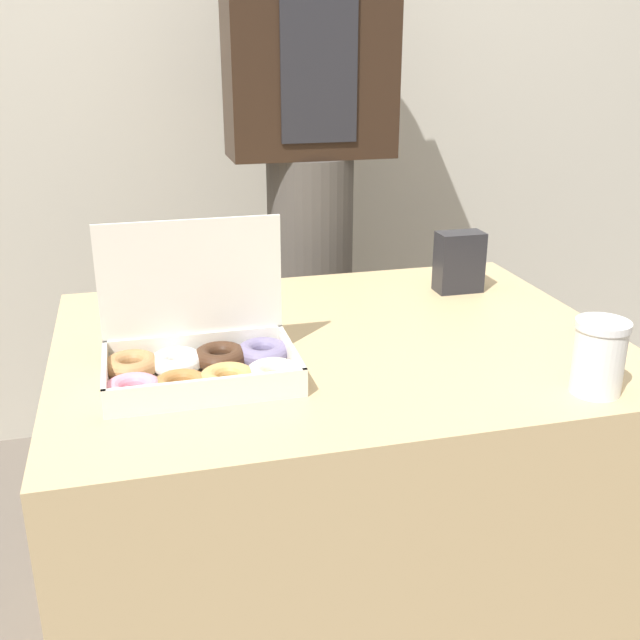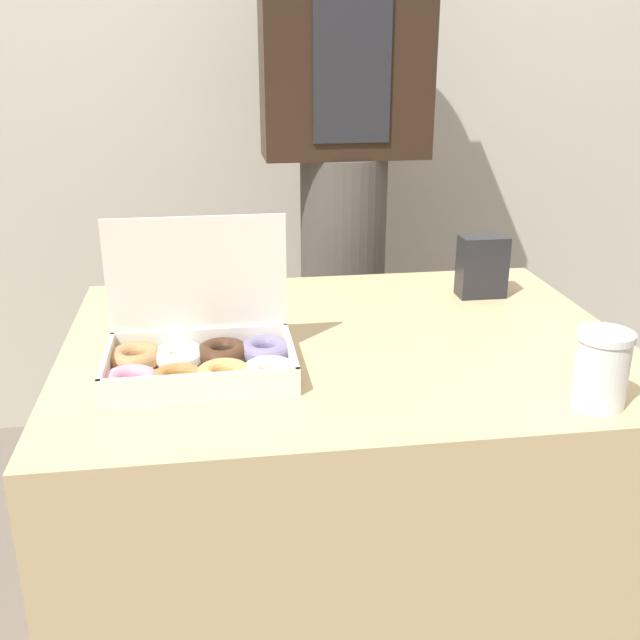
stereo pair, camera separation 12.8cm
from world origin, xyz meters
name	(u,v)px [view 2 (the right image)]	position (x,y,z in m)	size (l,w,h in m)	color
ground_plane	(342,634)	(0.00, 0.00, 0.00)	(14.00, 14.00, 0.00)	#665B51
wall_back	(282,30)	(0.00, 1.15, 1.30)	(10.00, 0.05, 2.60)	beige
table	(344,499)	(0.00, 0.00, 0.36)	(1.07, 0.83, 0.72)	tan
donut_box	(201,354)	(-0.27, -0.12, 0.76)	(0.36, 0.23, 0.26)	white
coffee_cup	(602,369)	(0.34, -0.33, 0.79)	(0.09, 0.09, 0.12)	white
napkin_holder	(482,266)	(0.35, 0.22, 0.79)	(0.10, 0.06, 0.14)	#232328
person_customer	(344,146)	(0.12, 0.73, 1.00)	(0.44, 0.24, 1.83)	#4C4742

